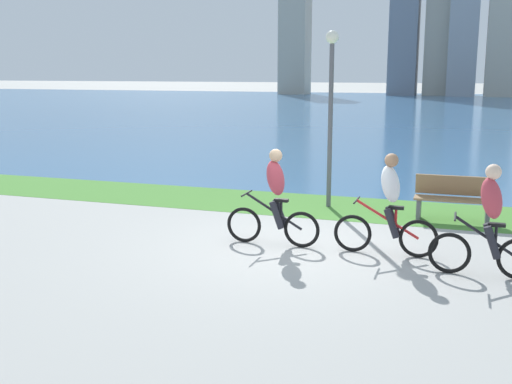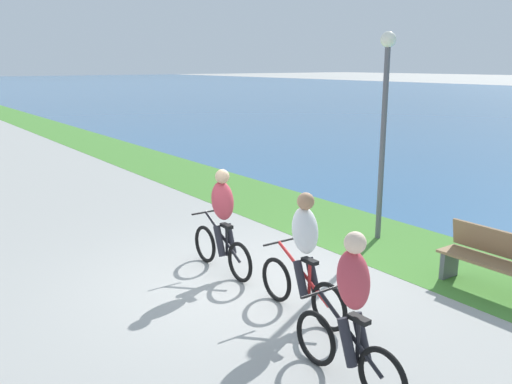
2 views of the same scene
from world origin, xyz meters
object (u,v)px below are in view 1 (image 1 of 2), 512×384
object	(u,v)px
cyclist_lead	(275,198)
lamppost_tall	(331,93)
cyclist_trailing	(389,205)
cyclist_distant_rear	(489,221)
bench_near_path	(453,199)

from	to	relation	value
cyclist_lead	lamppost_tall	xyz separation A→B (m)	(0.24, 3.31, 1.65)
cyclist_trailing	cyclist_distant_rear	size ratio (longest dim) A/B	1.01
cyclist_distant_rear	bench_near_path	xyz separation A→B (m)	(-0.53, 3.40, -0.38)
bench_near_path	cyclist_distant_rear	bearing A→B (deg)	-81.20
cyclist_trailing	lamppost_tall	xyz separation A→B (m)	(-1.66, 3.28, 1.65)
cyclist_lead	bench_near_path	distance (m)	4.01
cyclist_lead	bench_near_path	bearing A→B (deg)	44.22
cyclist_distant_rear	lamppost_tall	size ratio (longest dim) A/B	0.44
cyclist_trailing	bench_near_path	world-z (taller)	cyclist_trailing
cyclist_distant_rear	cyclist_lead	bearing A→B (deg)	169.65
bench_near_path	lamppost_tall	bearing A→B (deg)	168.66
cyclist_trailing	lamppost_tall	size ratio (longest dim) A/B	0.44
cyclist_trailing	lamppost_tall	distance (m)	4.03
cyclist_trailing	cyclist_lead	bearing A→B (deg)	-179.02
lamppost_tall	bench_near_path	bearing A→B (deg)	-11.34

